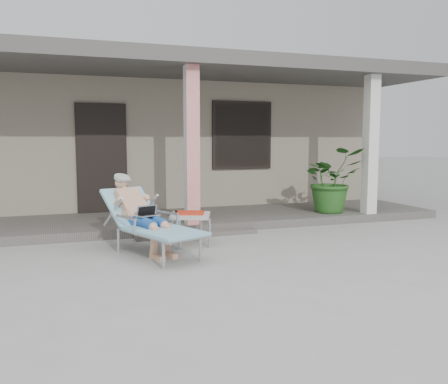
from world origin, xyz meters
name	(u,v)px	position (x,y,z in m)	size (l,w,h in m)	color
ground	(238,264)	(0.00, 0.00, 0.00)	(60.00, 60.00, 0.00)	#9E9E99
house	(146,135)	(0.00, 6.50, 1.67)	(10.40, 5.40, 3.30)	#9F917E
porch_deck	(180,220)	(0.00, 3.00, 0.07)	(10.00, 2.00, 0.15)	#605B56
porch_overhang	(179,70)	(0.00, 2.95, 2.79)	(10.00, 2.30, 2.85)	silver
porch_step	(197,234)	(0.00, 1.85, 0.04)	(2.00, 0.30, 0.07)	#605B56
lounger	(145,202)	(-0.99, 0.97, 0.71)	(1.26, 1.82, 1.15)	#B7B7BC
side_table	(190,217)	(-0.28, 1.23, 0.42)	(0.72, 0.72, 0.50)	#B7B8B2
potted_palm	(332,180)	(2.91, 2.54, 0.78)	(1.13, 0.98, 1.26)	#26591E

